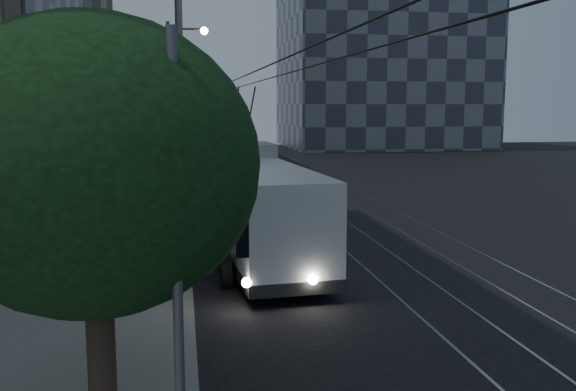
% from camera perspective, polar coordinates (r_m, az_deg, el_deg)
% --- Properties ---
extents(ground, '(120.00, 120.00, 0.00)m').
position_cam_1_polar(ground, '(19.79, 6.17, -6.57)').
color(ground, black).
rests_on(ground, ground).
extents(sidewalk, '(5.00, 90.00, 0.15)m').
position_cam_1_polar(sidewalk, '(38.81, -12.75, 0.64)').
color(sidewalk, gray).
rests_on(sidewalk, ground).
extents(tram_rails, '(4.52, 90.00, 0.02)m').
position_cam_1_polar(tram_rails, '(39.51, 1.88, 0.87)').
color(tram_rails, '#9999A1').
rests_on(tram_rails, ground).
extents(overhead_wires, '(2.23, 90.00, 6.00)m').
position_cam_1_polar(overhead_wires, '(38.46, -9.14, 5.75)').
color(overhead_wires, black).
rests_on(overhead_wires, ground).
extents(building_distant_right, '(22.00, 18.00, 24.00)m').
position_cam_1_polar(building_distant_right, '(77.32, 8.29, 13.26)').
color(building_distant_right, '#383B47').
rests_on(building_distant_right, ground).
extents(trolleybus, '(3.43, 12.03, 5.63)m').
position_cam_1_polar(trolleybus, '(21.39, -3.14, -0.92)').
color(trolleybus, silver).
rests_on(trolleybus, ground).
extents(pickup_silver, '(3.72, 6.74, 1.79)m').
position_cam_1_polar(pickup_silver, '(26.86, -3.98, -0.69)').
color(pickup_silver, '#999AA0').
rests_on(pickup_silver, ground).
extents(car_white_a, '(2.04, 4.02, 1.31)m').
position_cam_1_polar(car_white_a, '(34.32, -5.18, 0.83)').
color(car_white_a, silver).
rests_on(car_white_a, ground).
extents(car_white_b, '(3.00, 5.66, 1.56)m').
position_cam_1_polar(car_white_b, '(38.24, -5.63, 1.76)').
color(car_white_b, silver).
rests_on(car_white_b, ground).
extents(car_white_c, '(3.07, 4.69, 1.46)m').
position_cam_1_polar(car_white_c, '(47.12, -6.36, 2.89)').
color(car_white_c, silver).
rests_on(car_white_c, ground).
extents(car_white_d, '(2.73, 4.18, 1.32)m').
position_cam_1_polar(car_white_d, '(52.22, -8.43, 3.29)').
color(car_white_d, silver).
rests_on(car_white_d, ground).
extents(tree_0, '(4.99, 4.99, 6.36)m').
position_cam_1_polar(tree_0, '(9.93, -16.92, 2.54)').
color(tree_0, '#32271C').
rests_on(tree_0, ground).
extents(tree_1, '(5.50, 5.50, 6.93)m').
position_cam_1_polar(tree_1, '(24.46, -12.73, 6.63)').
color(tree_1, '#32271C').
rests_on(tree_1, ground).
extents(tree_2, '(3.84, 3.84, 5.48)m').
position_cam_1_polar(tree_2, '(27.67, -12.17, 5.32)').
color(tree_2, '#32271C').
rests_on(tree_2, ground).
extents(tree_3, '(4.70, 4.70, 6.45)m').
position_cam_1_polar(tree_3, '(37.27, -11.80, 6.92)').
color(tree_3, '#32271C').
rests_on(tree_3, ground).
extents(tree_4, '(5.38, 5.38, 6.89)m').
position_cam_1_polar(tree_4, '(46.45, -11.75, 7.30)').
color(tree_4, '#32271C').
rests_on(tree_4, ground).
extents(tree_5, '(4.09, 4.09, 5.81)m').
position_cam_1_polar(tree_5, '(54.23, -10.89, 6.88)').
color(tree_5, '#32271C').
rests_on(tree_5, ground).
extents(streetlamp_near, '(2.34, 0.44, 9.62)m').
position_cam_1_polar(streetlamp_near, '(17.85, -8.25, 10.64)').
color(streetlamp_near, slate).
rests_on(streetlamp_near, ground).
extents(streetlamp_far, '(2.33, 0.44, 9.57)m').
position_cam_1_polar(streetlamp_far, '(37.43, -9.85, 9.23)').
color(streetlamp_far, slate).
rests_on(streetlamp_far, ground).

